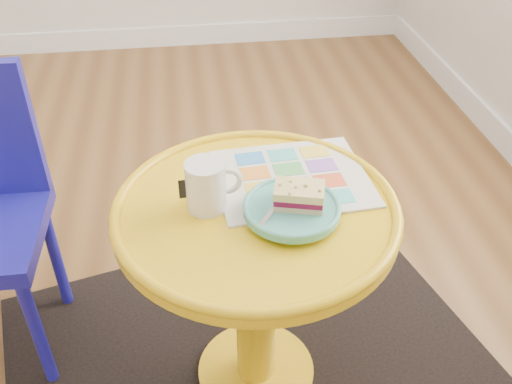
{
  "coord_description": "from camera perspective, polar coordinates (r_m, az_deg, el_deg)",
  "views": [
    {
      "loc": [
        0.62,
        -1.38,
        1.36
      ],
      "look_at": [
        0.76,
        -0.41,
        0.63
      ],
      "focal_mm": 40.0,
      "sensor_mm": 36.0,
      "label": 1
    }
  ],
  "objects": [
    {
      "name": "floor",
      "position": [
        2.03,
        -23.72,
        -9.25
      ],
      "size": [
        4.0,
        4.0,
        0.0
      ],
      "primitive_type": "plane",
      "color": "brown",
      "rests_on": "ground"
    },
    {
      "name": "rug",
      "position": [
        1.67,
        0.0,
        -17.63
      ],
      "size": [
        1.53,
        1.38,
        0.01
      ],
      "primitive_type": "cube",
      "rotation": [
        0.0,
        0.0,
        0.24
      ],
      "color": "black",
      "rests_on": "ground"
    },
    {
      "name": "side_table",
      "position": [
        1.35,
        0.0,
        -7.08
      ],
      "size": [
        0.63,
        0.63,
        0.59
      ],
      "color": "yellow",
      "rests_on": "ground"
    },
    {
      "name": "newspaper",
      "position": [
        1.32,
        3.61,
        1.41
      ],
      "size": [
        0.36,
        0.31,
        0.01
      ],
      "primitive_type": "cube",
      "rotation": [
        0.0,
        0.0,
        0.06
      ],
      "color": "silver",
      "rests_on": "side_table"
    },
    {
      "name": "mug",
      "position": [
        1.21,
        -4.93,
        0.74
      ],
      "size": [
        0.12,
        0.09,
        0.11
      ],
      "rotation": [
        0.0,
        0.0,
        0.08
      ],
      "color": "white",
      "rests_on": "side_table"
    },
    {
      "name": "plate",
      "position": [
        1.2,
        3.61,
        -1.74
      ],
      "size": [
        0.21,
        0.21,
        0.02
      ],
      "color": "#51AB9F",
      "rests_on": "newspaper"
    },
    {
      "name": "cake_slice",
      "position": [
        1.19,
        4.33,
        -0.34
      ],
      "size": [
        0.12,
        0.09,
        0.05
      ],
      "rotation": [
        0.0,
        0.0,
        -0.27
      ],
      "color": "#D3BC8C",
      "rests_on": "plate"
    },
    {
      "name": "fork",
      "position": [
        1.19,
        2.05,
        -1.43
      ],
      "size": [
        0.1,
        0.13,
        0.0
      ],
      "rotation": [
        0.0,
        0.0,
        -0.62
      ],
      "color": "silver",
      "rests_on": "plate"
    }
  ]
}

